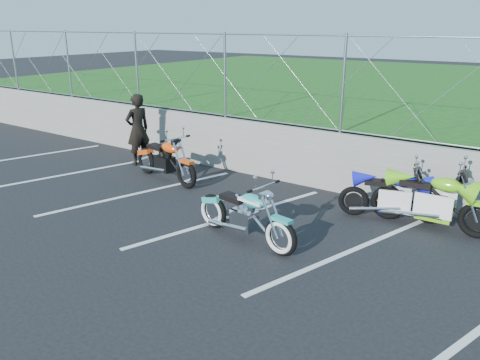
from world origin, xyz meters
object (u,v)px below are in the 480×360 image
Objects in this scene: cruiser_turquoise at (246,217)px; person_standing at (138,130)px; sportbike_green at (434,203)px; naked_orange at (166,162)px; sportbike_blue at (393,198)px.

person_standing reaches higher than cruiser_turquoise.
person_standing is at bearing 179.00° from sportbike_green.
naked_orange reaches higher than sportbike_blue.
naked_orange is (-3.30, 1.59, 0.03)m from cruiser_turquoise.
cruiser_turquoise is 3.34m from sportbike_green.
sportbike_green reaches higher than naked_orange.
naked_orange is at bearing 170.66° from sportbike_blue.
naked_orange is at bearing -174.54° from sportbike_green.
naked_orange is 1.15× the size of sportbike_blue.
sportbike_green is 0.71m from sportbike_blue.
sportbike_green is 1.15× the size of sportbike_blue.
cruiser_turquoise is 0.99× the size of naked_orange.
naked_orange is at bearing 163.47° from cruiser_turquoise.
person_standing reaches higher than sportbike_blue.
sportbike_blue is at bearing 177.76° from sportbike_green.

